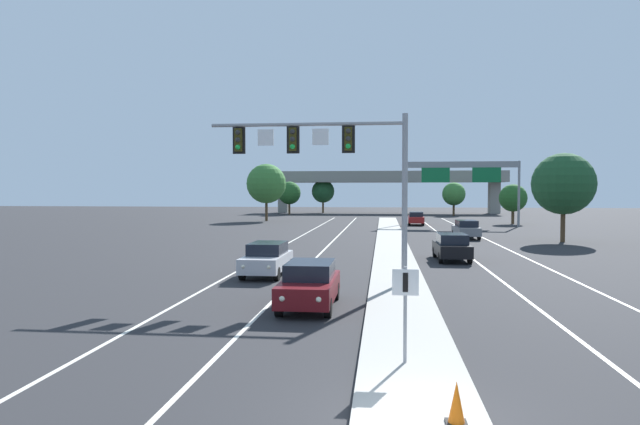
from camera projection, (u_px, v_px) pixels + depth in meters
name	position (u px, v px, depth m)	size (l,w,h in m)	color
median_island	(396.00, 272.00, 27.48)	(2.40, 110.00, 0.15)	#9E9B93
lane_stripe_oncoming_center	(318.00, 256.00, 34.96)	(0.14, 100.00, 0.01)	silver
lane_stripe_receding_center	(471.00, 258.00, 33.90)	(0.14, 100.00, 0.01)	silver
edge_stripe_left	(266.00, 255.00, 35.33)	(0.14, 100.00, 0.01)	silver
edge_stripe_right	(527.00, 259.00, 33.53)	(0.14, 100.00, 0.01)	silver
overhead_signal_mast	(334.00, 157.00, 23.92)	(8.52, 0.44, 7.20)	gray
median_sign_post	(405.00, 300.00, 12.70)	(0.60, 0.10, 2.20)	gray
car_oncoming_darkred	(310.00, 284.00, 19.52)	(1.82, 4.47, 1.58)	#5B0F14
car_oncoming_silver	(267.00, 259.00, 26.84)	(1.86, 4.49, 1.58)	#B7B7BC
car_receding_black	(452.00, 247.00, 32.62)	(1.88, 4.50, 1.58)	black
car_receding_grey	(466.00, 229.00, 47.61)	(1.93, 4.51, 1.58)	slate
car_receding_red	(416.00, 218.00, 66.46)	(1.92, 4.51, 1.58)	maroon
traffic_cone_median_nose	(457.00, 403.00, 9.36)	(0.36, 0.36, 0.74)	black
highway_sign_gantry	(461.00, 173.00, 63.98)	(13.28, 0.42, 7.50)	gray
overpass_bridge	(387.00, 182.00, 102.14)	(42.40, 6.40, 7.65)	gray
tree_far_left_a	(266.00, 184.00, 75.30)	(5.34, 5.34, 7.73)	#4C3823
tree_far_right_b	(513.00, 198.00, 68.54)	(3.39, 3.39, 4.91)	#4C3823
tree_far_right_c	(564.00, 184.00, 44.28)	(4.90, 4.90, 7.09)	#4C3823
tree_far_left_c	(289.00, 193.00, 95.63)	(3.94, 3.94, 5.70)	#4C3823
tree_far_left_b	(323.00, 191.00, 103.28)	(4.22, 4.22, 6.11)	#4C3823
tree_far_right_a	(454.00, 194.00, 91.38)	(3.79, 3.79, 5.48)	#4C3823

